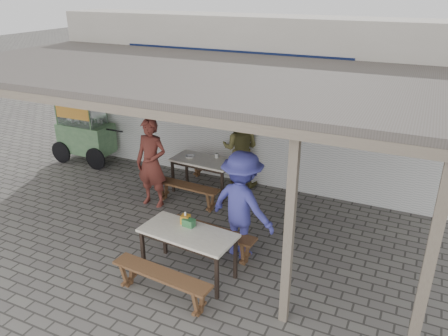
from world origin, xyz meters
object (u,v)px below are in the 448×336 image
bench_left_wall (219,167)px  bench_right_street (162,279)px  condiment_bowl (190,157)px  table_left (203,163)px  patron_wall_side (240,149)px  condiment_jar (217,156)px  patron_right_table (242,205)px  bench_left_street (186,190)px  bench_right_wall (212,235)px  vendor_cart (85,129)px  tissue_box (186,219)px  table_right (188,236)px  patron_street_side (152,163)px  donation_box (189,223)px

bench_left_wall → bench_right_street: size_ratio=0.91×
bench_left_wall → bench_right_street: bearing=-72.6°
bench_right_street → condiment_bowl: bearing=117.4°
table_left → patron_wall_side: 0.90m
condiment_jar → patron_right_table: bearing=-54.6°
bench_left_street → bench_right_street: (1.09, -2.62, 0.00)m
bench_left_street → table_left: bearing=90.0°
bench_right_wall → vendor_cart: bearing=158.3°
bench_left_wall → vendor_cart: size_ratio=0.74×
table_left → bench_right_street: table_left is taller
bench_right_wall → patron_wall_side: size_ratio=0.93×
bench_left_street → tissue_box: 2.06m
condiment_jar → bench_right_wall: bearing=-66.1°
tissue_box → bench_left_street: bearing=119.6°
table_left → bench_left_wall: 0.74m
bench_left_wall → condiment_bowl: bearing=-112.5°
condiment_jar → condiment_bowl: bearing=-154.4°
bench_right_wall → patron_wall_side: patron_wall_side is taller
table_left → table_right: (1.11, -2.62, 0.00)m
bench_left_street → bench_right_street: size_ratio=0.91×
table_right → tissue_box: tissue_box is taller
table_left → patron_street_side: (-0.66, -0.89, 0.23)m
vendor_cart → condiment_jar: 3.66m
tissue_box → table_left: bearing=111.7°
condiment_jar → donation_box: bearing=-72.7°
vendor_cart → bench_left_street: bearing=-17.2°
bench_right_street → vendor_cart: vendor_cart is taller
patron_street_side → patron_right_table: same height
bench_right_street → condiment_jar: bearing=108.4°
table_right → donation_box: 0.21m
table_right → vendor_cart: size_ratio=0.78×
bench_left_street → donation_box: donation_box is taller
bench_right_wall → table_right: bearing=-90.0°
bench_right_wall → patron_right_table: 0.74m
bench_left_wall → bench_right_wall: same height
patron_street_side → tissue_box: size_ratio=13.66×
vendor_cart → patron_wall_side: size_ratio=1.15×
bench_right_wall → donation_box: donation_box is taller
bench_left_wall → tissue_box: 3.25m
bench_right_wall → condiment_bowl: (-1.46, 1.93, 0.43)m
bench_right_wall → donation_box: 0.71m
table_left → bench_right_street: size_ratio=0.86×
patron_right_table → tissue_box: bearing=59.8°
bench_right_street → patron_street_side: size_ratio=0.87×
vendor_cart → patron_right_table: 5.48m
patron_street_side → patron_wall_side: (1.19, 1.61, -0.06)m
bench_right_street → table_left: bearing=112.7°
vendor_cart → patron_wall_side: bearing=4.5°
vendor_cart → tissue_box: vendor_cart is taller
bench_right_wall → condiment_jar: (-0.96, 2.17, 0.46)m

